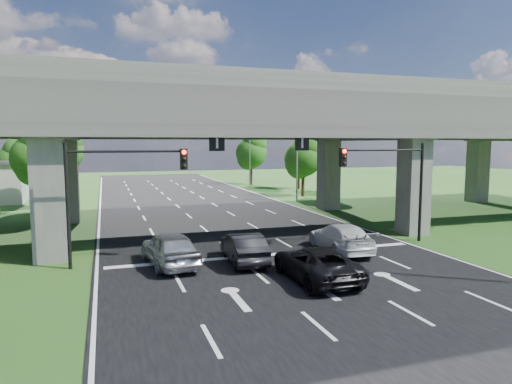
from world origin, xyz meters
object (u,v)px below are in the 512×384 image
car_dark (244,248)px  car_trailing (316,263)px  signal_right (391,174)px  streetlight_far (294,145)px  streetlight_beyond (247,144)px  car_white (340,238)px  signal_left (115,181)px  car_silver (170,248)px

car_dark → car_trailing: bearing=123.0°
signal_right → streetlight_far: 20.25m
streetlight_beyond → car_dark: bearing=-107.6°
car_dark → car_white: (5.79, 0.59, 0.01)m
signal_left → car_trailing: 10.35m
car_trailing → car_silver: bearing=-37.4°
car_trailing → car_white: bearing=-129.6°
signal_left → car_dark: bearing=-14.3°
signal_right → car_white: (-3.84, -0.94, -3.39)m
signal_right → car_silver: 13.66m
streetlight_far → streetlight_beyond: same height
streetlight_beyond → signal_right: bearing=-93.6°
signal_left → car_silver: (2.42, -0.94, -3.30)m
signal_left → car_dark: (6.02, -1.54, -3.40)m
car_trailing → signal_left: bearing=-33.2°
streetlight_beyond → signal_left: bearing=-116.4°
streetlight_far → streetlight_beyond: size_ratio=1.00×
car_white → signal_left: bearing=-0.7°
streetlight_beyond → car_silver: streetlight_beyond is taller
streetlight_far → car_dark: size_ratio=2.19×
car_dark → car_trailing: (2.15, -3.81, -0.02)m
streetlight_far → car_trailing: 27.68m
signal_left → car_white: signal_left is taller
car_dark → signal_right: bearing=-167.3°
signal_left → car_white: (11.81, -0.94, -3.39)m
signal_right → signal_left: bearing=180.0°
signal_left → car_silver: bearing=-21.3°
streetlight_far → car_trailing: bearing=-111.0°
signal_left → car_trailing: size_ratio=1.14×
signal_right → car_dark: (-9.62, -1.54, -3.40)m
signal_left → streetlight_beyond: (17.92, 36.06, 1.66)m
signal_right → car_trailing: 9.81m
signal_left → streetlight_beyond: bearing=63.6°
car_white → car_trailing: 5.71m
car_dark → car_silver: bearing=-5.8°
signal_left → car_silver: size_ratio=1.19×
signal_right → car_silver: size_ratio=1.19×
car_silver → signal_right: bearing=176.9°
streetlight_beyond → car_trailing: bearing=-103.3°
car_white → car_dark: bearing=9.7°
car_trailing → signal_right: bearing=-144.4°
signal_right → car_white: bearing=-166.2°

